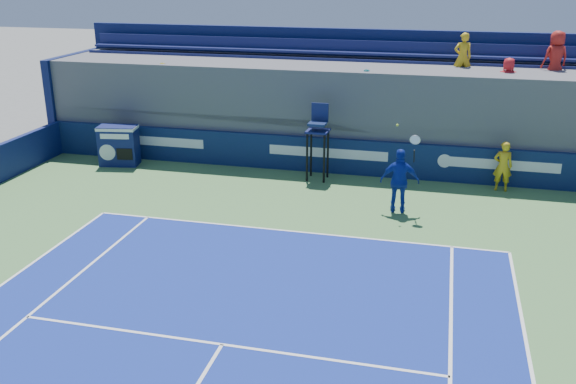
% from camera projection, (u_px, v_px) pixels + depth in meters
% --- Properties ---
extents(ball_person, '(0.58, 0.38, 1.57)m').
position_uv_depth(ball_person, '(503.00, 166.00, 19.68)').
color(ball_person, gold).
rests_on(ball_person, apron).
extents(back_hoarding, '(20.40, 0.21, 1.20)m').
position_uv_depth(back_hoarding, '(328.00, 156.00, 21.46)').
color(back_hoarding, '#0C1C46').
rests_on(back_hoarding, ground).
extents(match_clock, '(1.42, 0.93, 1.40)m').
position_uv_depth(match_clock, '(119.00, 144.00, 22.24)').
color(match_clock, '#0F184F').
rests_on(match_clock, ground).
extents(umpire_chair, '(0.72, 0.72, 2.48)m').
position_uv_depth(umpire_chair, '(318.00, 134.00, 20.49)').
color(umpire_chair, black).
rests_on(umpire_chair, ground).
extents(tennis_player, '(1.10, 0.51, 2.57)m').
position_uv_depth(tennis_player, '(400.00, 181.00, 17.92)').
color(tennis_player, '#132A9B').
rests_on(tennis_player, apron).
extents(stadium_seating, '(21.00, 4.05, 4.63)m').
position_uv_depth(stadium_seating, '(340.00, 107.00, 22.91)').
color(stadium_seating, '#58585E').
rests_on(stadium_seating, ground).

